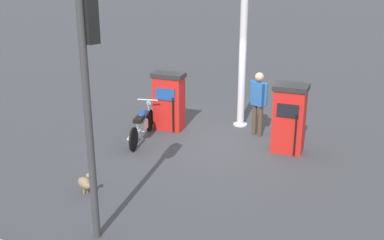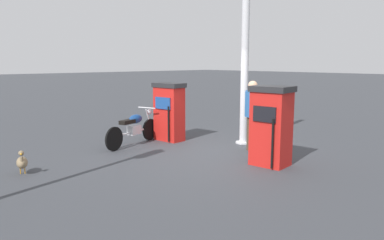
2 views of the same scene
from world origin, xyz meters
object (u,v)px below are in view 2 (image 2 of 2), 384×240
(motorcycle_near_pump, at_px, (134,127))
(wandering_duck, at_px, (22,162))
(attendant_person, at_px, (252,111))
(canopy_support_pole, at_px, (245,61))
(fuel_pump_far, at_px, (271,125))
(fuel_pump_near, at_px, (169,111))

(motorcycle_near_pump, xyz_separation_m, wandering_duck, (3.05, 0.68, -0.23))
(attendant_person, distance_m, canopy_support_pole, 1.49)
(motorcycle_near_pump, height_order, canopy_support_pole, canopy_support_pole)
(fuel_pump_far, bearing_deg, motorcycle_near_pump, -73.77)
(fuel_pump_near, height_order, canopy_support_pole, canopy_support_pole)
(fuel_pump_far, height_order, motorcycle_near_pump, fuel_pump_far)
(fuel_pump_far, bearing_deg, fuel_pump_near, -90.00)
(wandering_duck, xyz_separation_m, canopy_support_pole, (-5.32, 1.15, 1.95))
(wandering_duck, distance_m, canopy_support_pole, 5.78)
(motorcycle_near_pump, bearing_deg, canopy_support_pole, 141.15)
(fuel_pump_far, relative_size, canopy_support_pole, 0.37)
(fuel_pump_near, xyz_separation_m, wandering_duck, (4.09, 0.48, -0.57))
(fuel_pump_near, bearing_deg, attendant_person, 106.69)
(motorcycle_near_pump, bearing_deg, attendant_person, 124.55)
(fuel_pump_near, relative_size, canopy_support_pole, 0.35)
(fuel_pump_near, distance_m, attendant_person, 2.44)
(motorcycle_near_pump, bearing_deg, wandering_duck, 12.48)
(canopy_support_pole, bearing_deg, fuel_pump_near, -53.02)
(motorcycle_near_pump, relative_size, attendant_person, 1.15)
(fuel_pump_near, height_order, fuel_pump_far, fuel_pump_far)
(attendant_person, bearing_deg, wandering_duck, -21.11)
(fuel_pump_near, distance_m, wandering_duck, 4.16)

